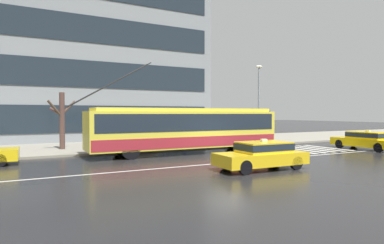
% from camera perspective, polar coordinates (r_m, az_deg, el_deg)
% --- Properties ---
extents(ground_plane, '(160.00, 160.00, 0.00)m').
position_cam_1_polar(ground_plane, '(18.51, 6.34, -6.44)').
color(ground_plane, '#232325').
extents(sidewalk_slab, '(80.00, 10.00, 0.14)m').
position_cam_1_polar(sidewalk_slab, '(27.30, -5.42, -3.71)').
color(sidewalk_slab, gray).
rests_on(sidewalk_slab, ground_plane).
extents(crosswalk_stripe_edge_near, '(0.44, 4.40, 0.01)m').
position_cam_1_polar(crosswalk_stripe_edge_near, '(23.59, 17.03, -4.76)').
color(crosswalk_stripe_edge_near, beige).
rests_on(crosswalk_stripe_edge_near, ground_plane).
extents(crosswalk_stripe_inner_a, '(0.44, 4.40, 0.01)m').
position_cam_1_polar(crosswalk_stripe_inner_a, '(24.23, 18.55, -4.61)').
color(crosswalk_stripe_inner_a, beige).
rests_on(crosswalk_stripe_inner_a, ground_plane).
extents(crosswalk_stripe_center, '(0.44, 4.40, 0.01)m').
position_cam_1_polar(crosswalk_stripe_center, '(24.88, 19.99, -4.47)').
color(crosswalk_stripe_center, beige).
rests_on(crosswalk_stripe_center, ground_plane).
extents(crosswalk_stripe_inner_b, '(0.44, 4.40, 0.01)m').
position_cam_1_polar(crosswalk_stripe_inner_b, '(25.55, 21.36, -4.32)').
color(crosswalk_stripe_inner_b, beige).
rests_on(crosswalk_stripe_inner_b, ground_plane).
extents(crosswalk_stripe_edge_far, '(0.44, 4.40, 0.01)m').
position_cam_1_polar(crosswalk_stripe_edge_far, '(26.23, 22.66, -4.19)').
color(crosswalk_stripe_edge_far, beige).
rests_on(crosswalk_stripe_edge_far, ground_plane).
extents(lane_centre_line, '(72.00, 0.14, 0.01)m').
position_cam_1_polar(lane_centre_line, '(17.53, 8.54, -6.89)').
color(lane_centre_line, silver).
rests_on(lane_centre_line, ground_plane).
extents(trolleybus, '(13.43, 2.69, 5.61)m').
position_cam_1_polar(trolleybus, '(20.80, -0.99, -1.14)').
color(trolleybus, yellow).
rests_on(trolleybus, ground_plane).
extents(taxi_cross_traffic, '(1.77, 4.51, 1.39)m').
position_cam_1_polar(taxi_cross_traffic, '(26.07, 28.25, -2.75)').
color(taxi_cross_traffic, yellow).
rests_on(taxi_cross_traffic, ground_plane).
extents(taxi_oncoming_near, '(4.30, 1.84, 1.39)m').
position_cam_1_polar(taxi_oncoming_near, '(15.25, 12.17, -5.53)').
color(taxi_oncoming_near, yellow).
rests_on(taxi_oncoming_near, ground_plane).
extents(bus_shelter, '(3.68, 1.76, 2.65)m').
position_cam_1_polar(bus_shelter, '(22.93, -9.57, 0.42)').
color(bus_shelter, gray).
rests_on(bus_shelter, sidewalk_slab).
extents(pedestrian_at_shelter, '(0.49, 0.49, 1.67)m').
position_cam_1_polar(pedestrian_at_shelter, '(24.44, -1.27, -1.83)').
color(pedestrian_at_shelter, navy).
rests_on(pedestrian_at_shelter, sidewalk_slab).
extents(pedestrian_approaching_curb, '(0.45, 0.45, 1.67)m').
position_cam_1_polar(pedestrian_approaching_curb, '(24.22, -8.16, -1.88)').
color(pedestrian_approaching_curb, '#1E384D').
rests_on(pedestrian_approaching_curb, sidewalk_slab).
extents(pedestrian_walking_past, '(1.00, 1.00, 1.95)m').
position_cam_1_polar(pedestrian_walking_past, '(25.53, -2.64, -0.46)').
color(pedestrian_walking_past, '#505547').
rests_on(pedestrian_walking_past, sidewalk_slab).
extents(street_lamp, '(0.60, 0.32, 6.29)m').
position_cam_1_polar(street_lamp, '(26.73, 11.67, 4.34)').
color(street_lamp, gray).
rests_on(street_lamp, sidewalk_slab).
extents(street_tree_bare, '(1.91, 0.84, 3.83)m').
position_cam_1_polar(street_tree_bare, '(23.62, -21.90, 0.50)').
color(street_tree_bare, brown).
rests_on(street_tree_bare, sidewalk_slab).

